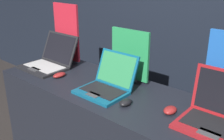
{
  "coord_description": "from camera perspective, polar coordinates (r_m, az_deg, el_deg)",
  "views": [
    {
      "loc": [
        1.1,
        -0.96,
        1.7
      ],
      "look_at": [
        -0.0,
        0.31,
        1.07
      ],
      "focal_mm": 42.0,
      "sensor_mm": 36.0,
      "label": 1
    }
  ],
  "objects": [
    {
      "name": "wall_back",
      "position": [
        2.66,
        16.62,
        13.37
      ],
      "size": [
        8.0,
        0.05,
        2.8
      ],
      "color": "black",
      "rests_on": "ground_plane"
    },
    {
      "name": "laptop_front",
      "position": [
        2.34,
        -13.49,
        2.13
      ],
      "size": [
        0.4,
        0.39,
        0.27
      ],
      "color": "black",
      "rests_on": "display_counter"
    },
    {
      "name": "mouse_front",
      "position": [
        2.11,
        -11.38,
        -1.07
      ],
      "size": [
        0.06,
        0.11,
        0.03
      ],
      "color": "maroon",
      "rests_on": "display_counter"
    },
    {
      "name": "promo_stand_front",
      "position": [
        2.42,
        -9.83,
        7.64
      ],
      "size": [
        0.3,
        0.07,
        0.53
      ],
      "color": "black",
      "rests_on": "display_counter"
    },
    {
      "name": "laptop_middle",
      "position": [
        1.82,
        -1.06,
        -2.87
      ],
      "size": [
        0.33,
        0.34,
        0.25
      ],
      "color": "#0F5170",
      "rests_on": "display_counter"
    },
    {
      "name": "mouse_middle",
      "position": [
        1.65,
        2.96,
        -7.05
      ],
      "size": [
        0.07,
        0.1,
        0.04
      ],
      "color": "black",
      "rests_on": "display_counter"
    },
    {
      "name": "promo_stand_middle",
      "position": [
        1.96,
        3.89,
        2.84
      ],
      "size": [
        0.33,
        0.07,
        0.39
      ],
      "color": "black",
      "rests_on": "display_counter"
    },
    {
      "name": "laptop_back",
      "position": [
        1.53,
        22.48,
        -9.05
      ],
      "size": [
        0.39,
        0.31,
        0.29
      ],
      "color": "maroon",
      "rests_on": "display_counter"
    },
    {
      "name": "mouse_back",
      "position": [
        1.6,
        12.54,
        -8.52
      ],
      "size": [
        0.07,
        0.1,
        0.04
      ],
      "color": "maroon",
      "rests_on": "display_counter"
    }
  ]
}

